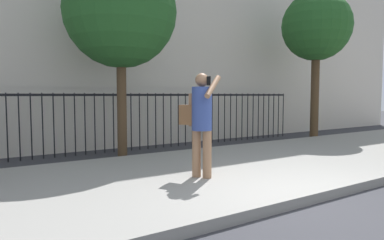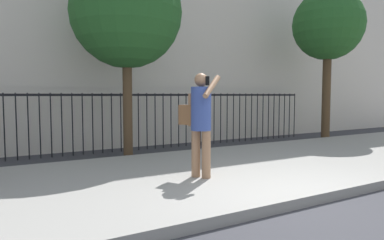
# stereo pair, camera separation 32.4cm
# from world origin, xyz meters

# --- Properties ---
(ground_plane) EXTENTS (60.00, 60.00, 0.00)m
(ground_plane) POSITION_xyz_m (0.00, 0.00, 0.00)
(ground_plane) COLOR #333338
(sidewalk) EXTENTS (28.00, 4.40, 0.15)m
(sidewalk) POSITION_xyz_m (0.00, 2.20, 0.07)
(sidewalk) COLOR gray
(sidewalk) RESTS_ON ground
(iron_fence) EXTENTS (12.03, 0.04, 1.60)m
(iron_fence) POSITION_xyz_m (0.00, 5.90, 1.02)
(iron_fence) COLOR black
(iron_fence) RESTS_ON ground
(pedestrian_on_phone) EXTENTS (0.61, 0.73, 1.76)m
(pedestrian_on_phone) POSITION_xyz_m (-0.69, 1.73, 1.18)
(pedestrian_on_phone) COLOR #936B4C
(pedestrian_on_phone) RESTS_ON sidewalk
(street_tree_near) EXTENTS (2.30, 2.30, 5.01)m
(street_tree_near) POSITION_xyz_m (5.99, 4.51, 3.81)
(street_tree_near) COLOR #4C3823
(street_tree_near) RESTS_ON ground
(street_tree_mid) EXTENTS (2.66, 2.66, 4.85)m
(street_tree_mid) POSITION_xyz_m (-0.83, 4.84, 3.50)
(street_tree_mid) COLOR #4C3823
(street_tree_mid) RESTS_ON ground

